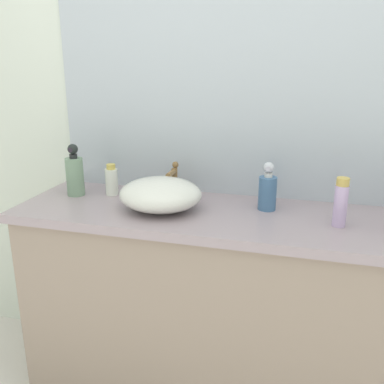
% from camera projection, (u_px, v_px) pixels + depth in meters
% --- Properties ---
extents(bathroom_wall_rear, '(6.00, 0.06, 2.60)m').
position_uv_depth(bathroom_wall_rear, '(228.00, 94.00, 1.84)').
color(bathroom_wall_rear, silver).
rests_on(bathroom_wall_rear, ground).
extents(vanity_counter, '(1.68, 0.50, 0.87)m').
position_uv_depth(vanity_counter, '(222.00, 310.00, 1.81)').
color(vanity_counter, gray).
rests_on(vanity_counter, ground).
extents(wall_mirror_panel, '(1.60, 0.01, 1.02)m').
position_uv_depth(wall_mirror_panel, '(239.00, 75.00, 1.76)').
color(wall_mirror_panel, '#B2BCC6').
rests_on(wall_mirror_panel, vanity_counter).
extents(sink_basin, '(0.33, 0.30, 0.13)m').
position_uv_depth(sink_basin, '(161.00, 194.00, 1.70)').
color(sink_basin, silver).
rests_on(sink_basin, vanity_counter).
extents(faucet, '(0.03, 0.11, 0.15)m').
position_uv_depth(faucet, '(174.00, 177.00, 1.85)').
color(faucet, brown).
rests_on(faucet, vanity_counter).
extents(soap_dispenser, '(0.08, 0.08, 0.23)m').
position_uv_depth(soap_dispenser, '(75.00, 174.00, 1.88)').
color(soap_dispenser, gray).
rests_on(soap_dispenser, vanity_counter).
extents(lotion_bottle, '(0.05, 0.05, 0.18)m').
position_uv_depth(lotion_bottle, '(341.00, 203.00, 1.53)').
color(lotion_bottle, '#C5A9D9').
rests_on(lotion_bottle, vanity_counter).
extents(perfume_bottle, '(0.05, 0.05, 0.14)m').
position_uv_depth(perfume_bottle, '(112.00, 181.00, 1.89)').
color(perfume_bottle, white).
rests_on(perfume_bottle, vanity_counter).
extents(spray_can, '(0.07, 0.07, 0.19)m').
position_uv_depth(spray_can, '(268.00, 190.00, 1.70)').
color(spray_can, '#426993').
rests_on(spray_can, vanity_counter).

